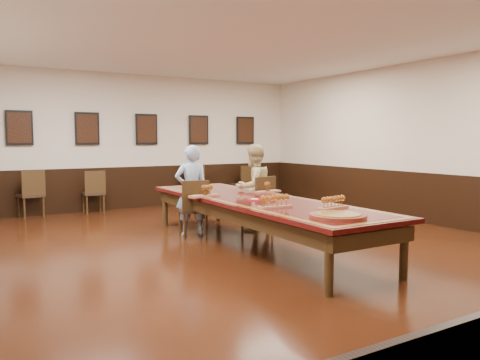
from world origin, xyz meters
TOP-DOWN VIEW (x-y plane):
  - floor at (0.00, 0.00)m, footprint 8.00×10.00m
  - ceiling at (0.00, 0.00)m, footprint 8.00×10.00m
  - wall_back at (0.00, 5.01)m, footprint 8.00×0.02m
  - wall_right at (4.01, 0.00)m, footprint 0.02×10.00m
  - chair_man at (-0.52, 1.20)m, footprint 0.55×0.58m
  - chair_woman at (0.69, 1.05)m, footprint 0.55×0.58m
  - spare_chair_a at (-2.65, 4.77)m, footprint 0.56×0.60m
  - spare_chair_b at (-1.36, 4.66)m, footprint 0.46×0.50m
  - spare_chair_c at (1.18, 4.84)m, footprint 0.56×0.60m
  - spare_chair_d at (2.60, 4.76)m, footprint 0.53×0.56m
  - person_man at (-0.49, 1.31)m, footprint 0.63×0.48m
  - person_woman at (0.67, 1.15)m, footprint 0.87×0.73m
  - pink_phone at (0.60, 0.03)m, footprint 0.08×0.15m
  - wainscoting at (0.00, 0.00)m, footprint 8.00×10.00m
  - conference_table at (0.00, 0.00)m, footprint 1.40×5.00m
  - posters at (0.00, 4.94)m, footprint 6.14×0.04m
  - flight_a at (-0.58, 0.60)m, footprint 0.53×0.24m
  - flight_b at (0.60, 0.59)m, footprint 0.51×0.21m
  - flight_c at (-0.31, -0.93)m, footprint 0.48×0.16m
  - flight_d at (0.29, -1.41)m, footprint 0.48×0.21m
  - red_plate_grp at (-0.14, -0.17)m, footprint 0.21×0.21m
  - carved_platter at (-0.14, -1.96)m, footprint 0.67×0.67m

SIDE VIEW (x-z plane):
  - floor at x=0.00m, z-range -0.02..0.00m
  - spare_chair_d at x=2.60m, z-range 0.00..0.96m
  - spare_chair_b at x=-1.36m, z-range 0.00..0.96m
  - chair_man at x=-0.52m, z-range 0.00..0.98m
  - wainscoting at x=0.00m, z-range 0.00..1.00m
  - chair_woman at x=0.69m, z-range 0.00..1.00m
  - spare_chair_a at x=-2.65m, z-range 0.00..1.01m
  - spare_chair_c at x=1.18m, z-range 0.00..1.03m
  - conference_table at x=0.00m, z-range 0.23..0.99m
  - pink_phone at x=0.60m, z-range 0.75..0.76m
  - red_plate_grp at x=-0.14m, z-range 0.75..0.77m
  - carved_platter at x=-0.14m, z-range 0.75..0.80m
  - person_man at x=-0.49m, z-range 0.00..1.56m
  - person_woman at x=0.67m, z-range 0.00..1.57m
  - flight_d at x=0.29m, z-range 0.74..0.92m
  - flight_c at x=-0.31m, z-range 0.74..0.92m
  - flight_b at x=0.60m, z-range 0.74..0.93m
  - flight_a at x=-0.58m, z-range 0.74..0.93m
  - wall_back at x=0.00m, z-range 0.00..3.20m
  - wall_right at x=4.01m, z-range 0.00..3.20m
  - posters at x=0.00m, z-range 1.53..2.27m
  - ceiling at x=0.00m, z-range 3.20..3.22m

